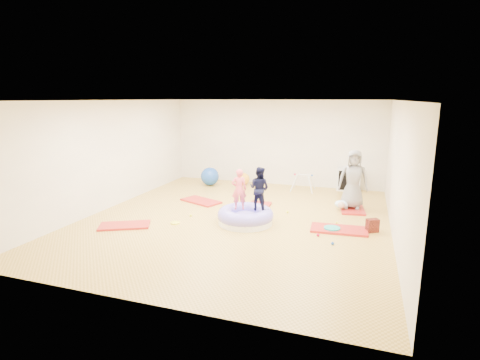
% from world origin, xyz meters
% --- Properties ---
extents(room, '(7.01, 8.01, 2.81)m').
position_xyz_m(room, '(0.00, 0.00, 1.40)').
color(room, gold).
rests_on(room, ground).
extents(gym_mat_front_left, '(1.23, 0.99, 0.05)m').
position_xyz_m(gym_mat_front_left, '(-2.23, -1.31, 0.02)').
color(gym_mat_front_left, red).
rests_on(gym_mat_front_left, ground).
extents(gym_mat_mid_left, '(1.26, 0.95, 0.05)m').
position_xyz_m(gym_mat_mid_left, '(-1.43, 1.12, 0.02)').
color(gym_mat_mid_left, red).
rests_on(gym_mat_mid_left, ground).
extents(gym_mat_center_back, '(0.61, 1.15, 0.05)m').
position_xyz_m(gym_mat_center_back, '(0.24, 1.03, 0.02)').
color(gym_mat_center_back, red).
rests_on(gym_mat_center_back, ground).
extents(gym_mat_right, '(1.24, 0.68, 0.05)m').
position_xyz_m(gym_mat_right, '(2.41, -0.04, 0.03)').
color(gym_mat_right, red).
rests_on(gym_mat_right, ground).
extents(gym_mat_rear_right, '(0.74, 1.24, 0.05)m').
position_xyz_m(gym_mat_rear_right, '(2.61, 1.76, 0.02)').
color(gym_mat_rear_right, red).
rests_on(gym_mat_rear_right, ground).
extents(inflatable_cushion, '(1.30, 1.30, 0.41)m').
position_xyz_m(inflatable_cushion, '(0.31, -0.23, 0.16)').
color(inflatable_cushion, white).
rests_on(inflatable_cushion, ground).
extents(child_pink, '(0.41, 0.35, 0.95)m').
position_xyz_m(child_pink, '(0.16, -0.23, 0.85)').
color(child_pink, '#FC5663').
rests_on(child_pink, inflatable_cushion).
extents(child_navy, '(0.57, 0.49, 1.01)m').
position_xyz_m(child_navy, '(0.61, -0.13, 0.88)').
color(child_navy, black).
rests_on(child_navy, inflatable_cushion).
extents(adult_caregiver, '(0.77, 0.53, 1.52)m').
position_xyz_m(adult_caregiver, '(2.60, 1.71, 0.81)').
color(adult_caregiver, slate).
rests_on(adult_caregiver, gym_mat_rear_right).
extents(infant, '(0.36, 0.37, 0.21)m').
position_xyz_m(infant, '(2.36, 1.55, 0.16)').
color(infant, '#B8D8F6').
rests_on(infant, gym_mat_rear_right).
extents(ball_pit_balls, '(3.53, 1.86, 0.06)m').
position_xyz_m(ball_pit_balls, '(1.05, 0.01, 0.03)').
color(ball_pit_balls, '#F8F82E').
rests_on(ball_pit_balls, ground).
extents(exercise_ball_blue, '(0.60, 0.60, 0.60)m').
position_xyz_m(exercise_ball_blue, '(-2.00, 3.09, 0.30)').
color(exercise_ball_blue, '#1845A4').
rests_on(exercise_ball_blue, ground).
extents(exercise_ball_orange, '(0.40, 0.40, 0.40)m').
position_xyz_m(exercise_ball_orange, '(-0.96, 3.51, 0.20)').
color(exercise_ball_orange, '#F7A921').
rests_on(exercise_ball_orange, ground).
extents(infant_play_gym, '(0.71, 0.67, 0.54)m').
position_xyz_m(infant_play_gym, '(1.08, 3.25, 0.36)').
color(infant_play_gym, silver).
rests_on(infant_play_gym, ground).
extents(cube_shelf, '(0.71, 0.35, 0.71)m').
position_xyz_m(cube_shelf, '(2.42, 3.79, 0.35)').
color(cube_shelf, silver).
rests_on(cube_shelf, ground).
extents(balance_disc, '(0.35, 0.35, 0.08)m').
position_xyz_m(balance_disc, '(2.27, -0.10, 0.04)').
color(balance_disc, '#18A69D').
rests_on(balance_disc, ground).
extents(backpack, '(0.30, 0.26, 0.29)m').
position_xyz_m(backpack, '(3.10, 0.10, 0.15)').
color(backpack, maroon).
rests_on(backpack, ground).
extents(yellow_toy, '(0.22, 0.22, 0.03)m').
position_xyz_m(yellow_toy, '(-1.23, -0.77, 0.02)').
color(yellow_toy, '#F8F82E').
rests_on(yellow_toy, ground).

